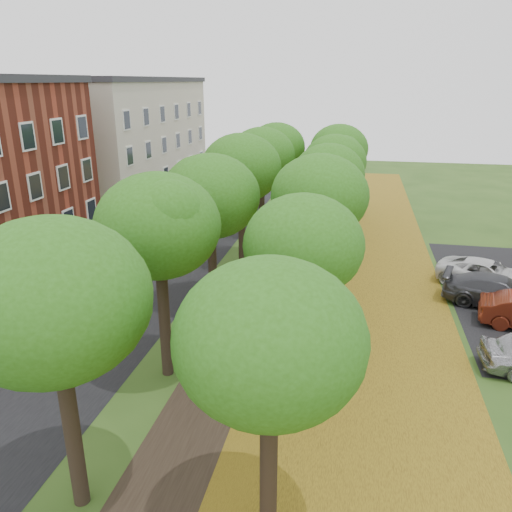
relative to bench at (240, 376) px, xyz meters
The scene contains 9 objects.
street_asphalt 12.39m from the bench, 130.88° to the left, with size 8.00×70.00×0.01m, color black.
footpath 9.39m from the bench, 93.69° to the left, with size 3.20×70.00×0.01m, color black.
leaf_verge 10.35m from the bench, 64.84° to the left, with size 7.50×70.00×0.01m, color olive.
tree_row_west 10.86m from the bench, 106.67° to the left, with size 4.07×34.07×6.96m.
tree_row_east 10.68m from the bench, 77.96° to the left, with size 4.07×34.07×6.96m.
building_cream 32.88m from the bench, 122.76° to the left, with size 10.30×20.30×10.40m.
bench is the anchor object (origin of this frame).
car_grey 13.70m from the bench, 40.61° to the left, with size 2.04×5.02×1.46m, color #37373C.
car_white 15.41m from the bench, 47.57° to the left, with size 2.26×4.91×1.36m, color silver.
Camera 1 is at (4.11, -8.81, 10.10)m, focal length 35.00 mm.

